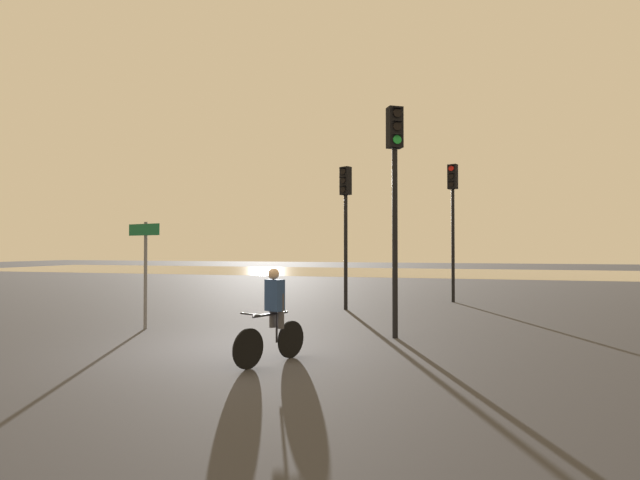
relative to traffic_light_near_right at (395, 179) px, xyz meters
The scene contains 7 objects.
ground_plane 5.05m from the traffic_light_near_right, 147.04° to the right, with size 120.00×120.00×0.00m, color #333338.
water_strip 30.73m from the traffic_light_near_right, 95.77° to the left, with size 80.00×16.00×0.01m, color #9E937F.
traffic_light_near_right is the anchor object (origin of this frame).
traffic_light_center 5.15m from the traffic_light_near_right, 115.17° to the left, with size 0.39×0.41×4.57m.
traffic_light_far_right 7.95m from the traffic_light_near_right, 82.15° to the left, with size 0.39×0.41×5.03m.
direction_sign_post 6.28m from the traffic_light_near_right, behind, with size 1.06×0.35×2.60m.
cyclist 4.30m from the traffic_light_near_right, 120.28° to the right, with size 0.73×1.60×1.62m.
Camera 1 is at (4.49, -8.94, 1.95)m, focal length 28.00 mm.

